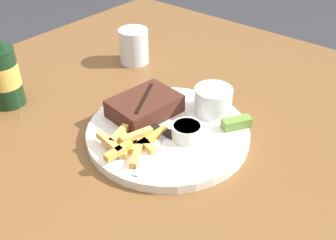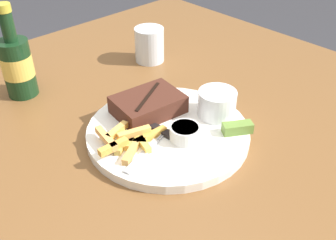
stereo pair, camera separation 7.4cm
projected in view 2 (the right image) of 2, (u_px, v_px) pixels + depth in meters
The scene contains 11 objects.
dining_table at pixel (168, 164), 0.80m from camera, with size 1.18×1.22×0.73m.
dinner_plate at pixel (168, 132), 0.76m from camera, with size 0.31×0.31×0.02m.
steak_portion at pixel (148, 104), 0.79m from camera, with size 0.14×0.11×0.04m.
fries_pile at pixel (128, 140), 0.70m from camera, with size 0.14×0.11×0.02m.
coleslaw_cup at pixel (217, 102), 0.77m from camera, with size 0.08×0.08×0.05m.
dipping_sauce_cup at pixel (184, 133), 0.71m from camera, with size 0.06×0.06×0.03m.
pickle_spear at pixel (238, 128), 0.73m from camera, with size 0.06×0.05×0.02m.
fork_utensil at pixel (145, 152), 0.69m from camera, with size 0.13×0.05×0.00m.
knife_utensil at pixel (147, 124), 0.76m from camera, with size 0.03×0.17×0.01m.
beer_bottle at pixel (17, 64), 0.85m from camera, with size 0.07×0.07×0.21m.
drinking_glass at pixel (149, 45), 1.00m from camera, with size 0.07×0.07×0.09m.
Camera 2 is at (-0.42, -0.44, 1.19)m, focal length 42.00 mm.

